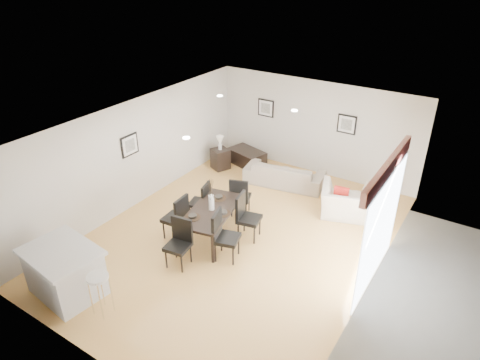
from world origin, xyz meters
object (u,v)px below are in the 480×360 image
Objects in this scene: dining_chair_enear at (222,233)px; bar_stool at (98,281)px; dining_chair_wnear at (178,215)px; dining_chair_head at (180,239)px; coffee_table at (247,157)px; sofa at (284,174)px; dining_chair_wfar at (202,200)px; side_table at (220,159)px; dining_chair_foot at (240,195)px; armchair at (346,202)px; kitchen_island at (65,272)px; dining_chair_efar at (245,214)px; dining_table at (212,212)px.

bar_stool is (-0.90, -2.46, 0.10)m from dining_chair_enear.
dining_chair_wnear is at bearing 97.52° from bar_stool.
dining_chair_head reaches higher than coffee_table.
sofa is 2.03× the size of dining_chair_wnear.
sofa is at bearing 85.47° from bar_stool.
side_table is (-1.25, 2.52, -0.24)m from dining_chair_wfar.
armchair is at bearing -166.94° from dining_chair_foot.
bar_stool reaches higher than coffee_table.
armchair is 1.43× the size of bar_stool.
dining_chair_head is at bearing 8.21° from dining_chair_wfar.
side_table is at bearing -25.30° from armchair.
kitchen_island is (0.63, -5.90, 0.19)m from side_table.
dining_chair_head is at bearing -65.42° from side_table.
dining_chair_efar is (1.23, -0.04, 0.05)m from dining_chair_wfar.
coffee_table is (-1.37, 3.65, -0.44)m from dining_table.
dining_chair_head is at bearing 38.45° from dining_chair_wnear.
dining_chair_efar reaches higher than kitchen_island.
dining_chair_efar is at bearing 58.78° from dining_chair_head.
dining_chair_foot is at bearing 76.58° from dining_table.
dining_chair_head reaches higher than side_table.
dining_chair_wnear is 1.00× the size of dining_chair_efar.
dining_chair_enear is at bearing 84.35° from dining_chair_wnear.
dining_chair_foot reaches higher than sofa.
dining_chair_enear is 0.88m from dining_chair_head.
dining_chair_wnear is 1.05× the size of dining_chair_foot.
dining_chair_efar is 0.97× the size of coffee_table.
sofa is 2.02× the size of dining_chair_efar.
dining_chair_wfar is (-0.82, -2.66, 0.23)m from sofa.
kitchen_island is (-3.44, -5.43, 0.11)m from armchair.
coffee_table is at bearing -28.85° from sofa.
dining_chair_wfar is (-0.62, 0.46, -0.11)m from dining_table.
bar_stool is at bearing 3.41° from dining_chair_wnear.
armchair is at bearing 64.13° from kitchen_island.
armchair is 3.74m from coffee_table.
armchair is at bearing 65.48° from bar_stool.
dining_chair_enear is 0.99× the size of coffee_table.
sofa is at bearing -9.45° from dining_chair_enear.
dining_chair_foot is at bearing 80.21° from dining_chair_head.
coffee_table is 1.34× the size of bar_stool.
dining_chair_foot is 0.92× the size of coffee_table.
coffee_table is at bearing 19.73° from dining_chair_efar.
coffee_table is (-0.74, 3.19, -0.33)m from dining_chair_wfar.
dining_table is 2.29× the size of bar_stool.
armchair is 2.62m from dining_chair_efar.
dining_chair_foot is 0.68× the size of kitchen_island.
dining_chair_enear reaches higher than kitchen_island.
kitchen_island is at bearing -73.39° from coffee_table.
coffee_table is at bearing 97.31° from dining_chair_head.
sofa is 1.14× the size of dining_table.
bar_stool is (1.08, -6.57, 0.49)m from coffee_table.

